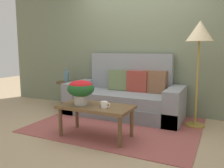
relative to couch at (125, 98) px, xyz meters
name	(u,v)px	position (x,y,z in m)	size (l,w,h in m)	color
ground_plane	(114,127)	(0.11, -0.74, -0.33)	(14.00, 14.00, 0.00)	tan
wall_back	(140,41)	(0.11, 0.46, 1.06)	(6.40, 0.12, 2.78)	slate
area_rug	(117,125)	(0.11, -0.61, -0.33)	(2.57, 1.95, 0.01)	#994C47
couch	(125,98)	(0.00, 0.00, 0.00)	(2.14, 0.87, 1.14)	slate
coffee_table	(96,110)	(0.06, -1.20, 0.07)	(1.03, 0.52, 0.46)	brown
side_table	(67,90)	(-1.35, 0.04, 0.04)	(0.45, 0.45, 0.54)	#4C331E
floor_lamp	(200,37)	(1.27, -0.11, 1.08)	(0.41, 0.41, 1.66)	olive
potted_plant	(81,89)	(-0.15, -1.25, 0.35)	(0.38, 0.38, 0.35)	#B7B2A8
coffee_mug	(104,105)	(0.23, -1.27, 0.17)	(0.13, 0.09, 0.09)	white
snack_bowl	(104,103)	(0.18, -1.17, 0.16)	(0.14, 0.14, 0.07)	gold
table_vase	(66,76)	(-1.36, 0.05, 0.32)	(0.10, 0.10, 0.28)	slate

